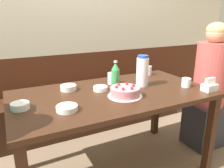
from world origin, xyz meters
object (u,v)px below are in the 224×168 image
object	(u,v)px
napkin_holder	(210,86)
glass_shot_small	(149,71)
soju_bottle	(116,75)
birthday_cake	(125,92)
bowl_sauce_shallow	(67,108)
bowl_rice_small	(68,88)
glass_water_tall	(112,78)
glass_tumbler_short	(186,83)
water_pitcher	(142,71)
person_grey_tee	(208,92)
bowl_soup_white	(100,88)
bowl_side_dish	(20,106)
bench_seat	(81,111)

from	to	relation	value
napkin_holder	glass_shot_small	world-z (taller)	napkin_holder
soju_bottle	glass_shot_small	xyz separation A→B (m)	(0.48, 0.21, -0.06)
birthday_cake	napkin_holder	xyz separation A→B (m)	(0.65, -0.19, 0.00)
napkin_holder	soju_bottle	bearing A→B (deg)	147.09
bowl_sauce_shallow	napkin_holder	bearing A→B (deg)	-6.89
napkin_holder	bowl_rice_small	world-z (taller)	napkin_holder
bowl_sauce_shallow	birthday_cake	bearing A→B (deg)	7.38
glass_water_tall	glass_tumbler_short	world-z (taller)	glass_water_tall
water_pitcher	person_grey_tee	distance (m)	0.79
water_pitcher	person_grey_tee	xyz separation A→B (m)	(0.73, -0.08, -0.28)
glass_shot_small	person_grey_tee	bearing A→B (deg)	-35.72
bowl_rice_small	soju_bottle	bearing A→B (deg)	-16.97
napkin_holder	bowl_soup_white	bearing A→B (deg)	152.72
bowl_side_dish	glass_tumbler_short	distance (m)	1.28
bowl_soup_white	bowl_sauce_shallow	bearing A→B (deg)	-142.87
bench_seat	soju_bottle	distance (m)	0.96
bench_seat	napkin_holder	size ratio (longest dim) A/B	23.95
bench_seat	person_grey_tee	xyz separation A→B (m)	(1.02, -0.87, 0.35)
birthday_cake	bowl_sauce_shallow	world-z (taller)	birthday_cake
birthday_cake	glass_water_tall	distance (m)	0.33
soju_bottle	napkin_holder	size ratio (longest dim) A/B	2.03
soju_bottle	bowl_sauce_shallow	world-z (taller)	soju_bottle
bowl_rice_small	bowl_sauce_shallow	xyz separation A→B (m)	(-0.12, -0.38, -0.00)
glass_tumbler_short	glass_shot_small	xyz separation A→B (m)	(-0.05, 0.45, 0.01)
birthday_cake	glass_water_tall	bearing A→B (deg)	79.96
birthday_cake	soju_bottle	world-z (taller)	soju_bottle
bowl_rice_small	glass_shot_small	xyz separation A→B (m)	(0.84, 0.10, 0.02)
water_pitcher	soju_bottle	xyz separation A→B (m)	(-0.22, 0.05, -0.02)
water_pitcher	person_grey_tee	size ratio (longest dim) A/B	0.21
water_pitcher	glass_water_tall	bearing A→B (deg)	140.79
water_pitcher	glass_tumbler_short	xyz separation A→B (m)	(0.31, -0.19, -0.09)
bench_seat	napkin_holder	xyz separation A→B (m)	(0.69, -1.14, 0.54)
glass_tumbler_short	bowl_side_dish	bearing A→B (deg)	174.02
soju_bottle	glass_shot_small	size ratio (longest dim) A/B	2.50
water_pitcher	bowl_soup_white	xyz separation A→B (m)	(-0.36, 0.04, -0.11)
water_pitcher	bowl_sauce_shallow	xyz separation A→B (m)	(-0.70, -0.22, -0.11)
bowl_sauce_shallow	bench_seat	bearing A→B (deg)	67.63
soju_bottle	glass_water_tall	bearing A→B (deg)	77.45
bowl_side_dish	glass_shot_small	distance (m)	1.26
glass_water_tall	napkin_holder	bearing A→B (deg)	-40.61
napkin_holder	glass_tumbler_short	distance (m)	0.18
soju_bottle	bowl_rice_small	world-z (taller)	soju_bottle
soju_bottle	person_grey_tee	xyz separation A→B (m)	(0.96, -0.13, -0.26)
bench_seat	glass_water_tall	size ratio (longest dim) A/B	27.05
bowl_rice_small	glass_water_tall	size ratio (longest dim) A/B	1.29
bowl_soup_white	glass_tumbler_short	world-z (taller)	glass_tumbler_short
birthday_cake	glass_water_tall	world-z (taller)	glass_water_tall
bowl_soup_white	glass_water_tall	distance (m)	0.20
birthday_cake	water_pitcher	size ratio (longest dim) A/B	0.97
birthday_cake	bowl_side_dish	world-z (taller)	birthday_cake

